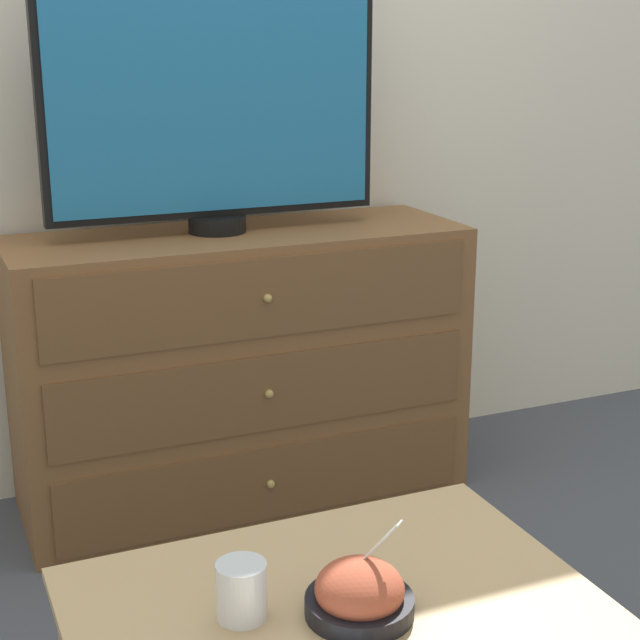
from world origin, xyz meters
TOP-DOWN VIEW (x-y plane):
  - ground_plane at (0.00, 0.00)m, footprint 12.00×12.00m
  - wall_back at (0.00, 0.03)m, footprint 12.00×0.05m
  - dresser at (0.11, -0.25)m, footprint 1.27×0.46m
  - tv at (0.06, -0.22)m, footprint 0.93×0.16m
  - coffee_table at (-0.13, -1.45)m, footprint 0.89×0.64m
  - takeout_bowl at (-0.11, -1.50)m, footprint 0.18×0.18m
  - drink_cup at (-0.29, -1.43)m, footprint 0.09×0.09m

SIDE VIEW (x-z plane):
  - ground_plane at x=0.00m, z-range 0.00..0.00m
  - coffee_table at x=-0.13m, z-range 0.15..0.54m
  - dresser at x=0.11m, z-range 0.00..0.80m
  - takeout_bowl at x=-0.11m, z-range 0.34..0.51m
  - drink_cup at x=-0.29m, z-range 0.38..0.48m
  - tv at x=0.06m, z-range 0.81..1.51m
  - wall_back at x=0.00m, z-range 0.00..2.60m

